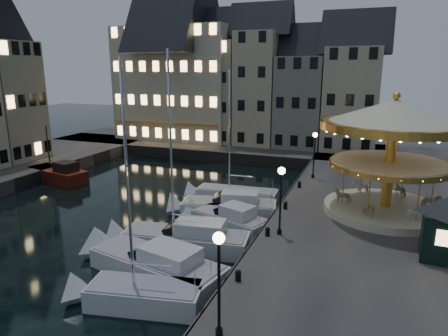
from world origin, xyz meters
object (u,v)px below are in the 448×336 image
at_px(motorboat_f, 230,195).
at_px(bollard_d, 299,184).
at_px(bollard_a, 238,275).
at_px(bollard_c, 285,205).
at_px(motorboat_c, 180,238).
at_px(ticket_kiosk, 447,217).
at_px(streetlamp_c, 314,148).
at_px(streetlamp_b, 281,191).
at_px(motorboat_a, 134,295).
at_px(motorboat_d, 225,220).
at_px(red_fishing_boat, 58,175).
at_px(motorboat_b, 152,263).
at_px(motorboat_e, 224,207).
at_px(streetlamp_a, 219,270).
at_px(carousel, 393,135).
at_px(bollard_b, 268,231).

bearing_deg(motorboat_f, bollard_d, 17.31).
xyz_separation_m(bollard_a, bollard_c, (0.00, 10.50, 0.00)).
relative_size(motorboat_c, ticket_kiosk, 3.05).
bearing_deg(streetlamp_c, streetlamp_b, -90.00).
relative_size(motorboat_a, motorboat_d, 1.63).
bearing_deg(red_fishing_boat, motorboat_b, -34.95).
bearing_deg(motorboat_e, streetlamp_a, -69.93).
bearing_deg(motorboat_d, motorboat_e, 113.44).
relative_size(streetlamp_a, motorboat_f, 0.40).
xyz_separation_m(motorboat_d, motorboat_f, (-1.67, 5.70, -0.11)).
relative_size(streetlamp_a, streetlamp_b, 1.00).
distance_m(bollard_d, motorboat_d, 8.40).
relative_size(streetlamp_b, motorboat_e, 0.50).
bearing_deg(streetlamp_a, bollard_a, 98.53).
xyz_separation_m(motorboat_d, motorboat_e, (-1.03, 2.37, 0.01)).
relative_size(streetlamp_c, carousel, 0.44).
xyz_separation_m(carousel, ticket_kiosk, (2.67, -6.25, -3.11)).
distance_m(streetlamp_c, motorboat_c, 16.45).
xyz_separation_m(bollard_c, motorboat_b, (-5.36, -9.37, -0.96)).
bearing_deg(motorboat_f, streetlamp_b, -53.60).
distance_m(motorboat_d, motorboat_e, 2.58).
distance_m(streetlamp_c, bollard_d, 4.29).
relative_size(streetlamp_b, motorboat_a, 0.39).
bearing_deg(ticket_kiosk, motorboat_e, 160.29).
bearing_deg(ticket_kiosk, bollard_d, 132.53).
height_order(bollard_a, motorboat_c, motorboat_c).
bearing_deg(streetlamp_a, red_fishing_boat, 143.52).
bearing_deg(bollard_a, motorboat_c, 139.85).
relative_size(streetlamp_b, motorboat_b, 0.46).
xyz_separation_m(bollard_a, motorboat_b, (-5.36, 1.13, -0.96)).
relative_size(bollard_b, bollard_c, 1.00).
relative_size(bollard_b, motorboat_e, 0.07).
bearing_deg(bollard_b, bollard_a, -90.00).
relative_size(bollard_b, motorboat_d, 0.09).
distance_m(motorboat_b, motorboat_c, 3.41).
bearing_deg(carousel, motorboat_b, -137.36).
bearing_deg(motorboat_e, bollard_b, -48.29).
xyz_separation_m(streetlamp_b, red_fishing_boat, (-24.04, 7.78, -3.33)).
bearing_deg(red_fishing_boat, motorboat_d, -14.82).
bearing_deg(red_fishing_boat, motorboat_f, 1.62).
bearing_deg(streetlamp_c, carousel, -50.81).
height_order(motorboat_f, red_fishing_boat, motorboat_f).
relative_size(motorboat_d, red_fishing_boat, 0.94).
height_order(motorboat_c, motorboat_e, motorboat_c).
relative_size(motorboat_e, carousel, 0.88).
xyz_separation_m(streetlamp_b, bollard_c, (-0.60, 4.50, -2.41)).
height_order(bollard_c, bollard_d, same).
bearing_deg(bollard_c, carousel, 13.96).
xyz_separation_m(motorboat_f, red_fishing_boat, (-17.94, -0.51, 0.16)).
height_order(streetlamp_b, motorboat_f, motorboat_f).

